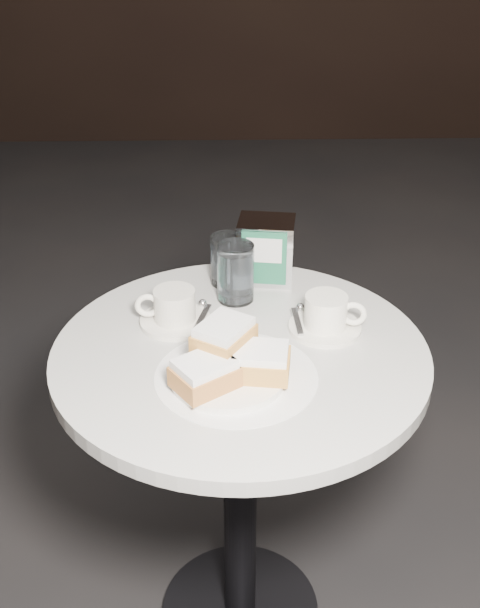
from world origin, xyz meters
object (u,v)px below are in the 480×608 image
object	(u,v)px
napkin_dispenser	(266,250)
coffee_cup_right	(326,315)
cafe_table	(240,432)
water_glass_left	(226,261)
coffee_cup_left	(174,309)
beignet_plate	(229,364)
water_glass_right	(236,273)

from	to	relation	value
napkin_dispenser	coffee_cup_right	bearing A→B (deg)	-55.26
cafe_table	coffee_cup_right	bearing A→B (deg)	21.15
napkin_dispenser	water_glass_left	bearing A→B (deg)	-161.34
coffee_cup_left	cafe_table	bearing A→B (deg)	-37.80
beignet_plate	coffee_cup_left	size ratio (longest dim) A/B	1.70
water_glass_left	napkin_dispenser	xyz separation A→B (m)	(0.08, 0.02, 0.02)
water_glass_right	coffee_cup_right	bearing A→B (deg)	-35.89
coffee_cup_left	napkin_dispenser	world-z (taller)	napkin_dispenser
cafe_table	water_glass_right	size ratio (longest dim) A/B	6.11
beignet_plate	cafe_table	bearing A→B (deg)	77.67
coffee_cup_left	napkin_dispenser	bearing A→B (deg)	42.92
beignet_plate	water_glass_right	xyz separation A→B (m)	(0.02, 0.29, 0.02)
beignet_plate	coffee_cup_right	distance (m)	0.25
coffee_cup_right	water_glass_left	bearing A→B (deg)	146.51
coffee_cup_right	beignet_plate	bearing A→B (deg)	-126.87
coffee_cup_left	water_glass_right	size ratio (longest dim) A/B	1.21
cafe_table	water_glass_right	world-z (taller)	water_glass_right
cafe_table	water_glass_left	distance (m)	0.36
coffee_cup_right	water_glass_right	xyz separation A→B (m)	(-0.17, 0.12, 0.03)
coffee_cup_right	napkin_dispenser	bearing A→B (deg)	128.77
coffee_cup_left	napkin_dispenser	distance (m)	0.26
cafe_table	coffee_cup_right	size ratio (longest dim) A/B	4.48
coffee_cup_left	water_glass_left	distance (m)	0.19
cafe_table	coffee_cup_left	world-z (taller)	coffee_cup_left
coffee_cup_right	water_glass_left	size ratio (longest dim) A/B	1.54
coffee_cup_right	cafe_table	bearing A→B (deg)	-146.70
coffee_cup_left	water_glass_right	bearing A→B (deg)	36.81
water_glass_left	napkin_dispenser	distance (m)	0.09
water_glass_right	water_glass_left	bearing A→B (deg)	104.55
cafe_table	coffee_cup_left	distance (m)	0.28
beignet_plate	water_glass_left	bearing A→B (deg)	90.23
water_glass_right	napkin_dispenser	size ratio (longest dim) A/B	0.89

